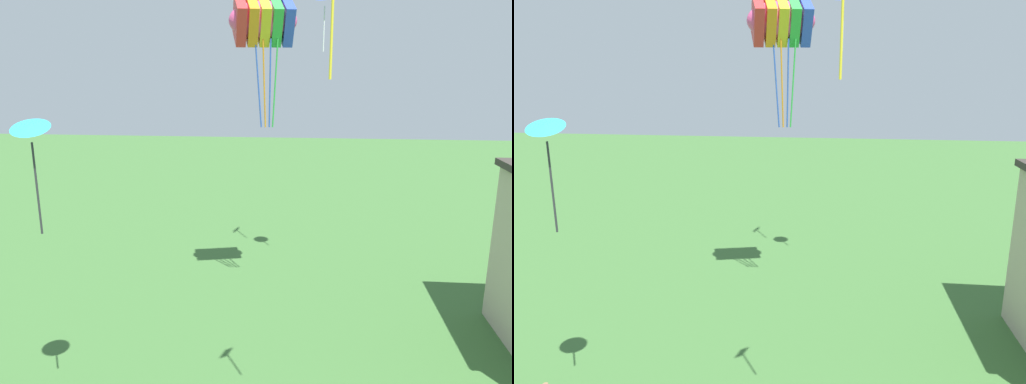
% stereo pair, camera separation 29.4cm
% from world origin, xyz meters
% --- Properties ---
extents(kite_rainbow_parafoil, '(2.80, 2.33, 4.67)m').
position_xyz_m(kite_rainbow_parafoil, '(-0.32, 15.31, 10.67)').
color(kite_rainbow_parafoil, '#E54C8C').
extents(kite_blue_delta, '(1.02, 1.01, 2.15)m').
position_xyz_m(kite_blue_delta, '(1.88, 17.18, 11.56)').
color(kite_blue_delta, blue).
extents(kite_cyan_delta, '(1.02, 0.98, 2.76)m').
position_xyz_m(kite_cyan_delta, '(-5.00, 7.62, 7.71)').
color(kite_cyan_delta, '#2DB2C6').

